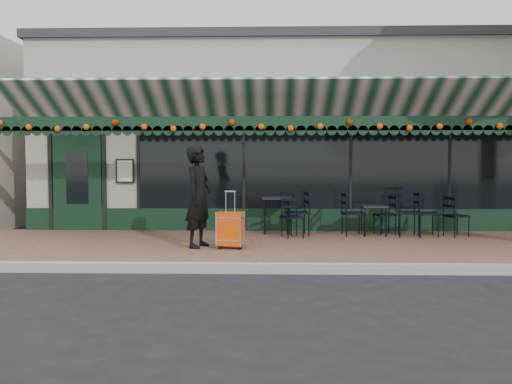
{
  "coord_description": "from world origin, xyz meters",
  "views": [
    {
      "loc": [
        -0.38,
        -8.24,
        1.67
      ],
      "look_at": [
        -0.66,
        1.6,
        1.15
      ],
      "focal_mm": 38.0,
      "sensor_mm": 36.0,
      "label": 1
    }
  ],
  "objects_px": {
    "cafe_table_a": "(374,209)",
    "chair_a_left": "(385,215)",
    "chair_b_left": "(298,213)",
    "chair_b_front": "(292,218)",
    "woman": "(199,197)",
    "cafe_table_b": "(277,201)",
    "chair_a_extra": "(456,216)",
    "chair_a_right": "(427,214)",
    "suitcase": "(230,229)",
    "chair_a_front": "(410,213)",
    "chair_b_right": "(353,214)"
  },
  "relations": [
    {
      "from": "chair_b_left",
      "to": "chair_b_right",
      "type": "bearing_deg",
      "value": 77.8
    },
    {
      "from": "cafe_table_b",
      "to": "chair_b_left",
      "type": "height_order",
      "value": "chair_b_left"
    },
    {
      "from": "chair_a_left",
      "to": "chair_b_left",
      "type": "xyz_separation_m",
      "value": [
        -1.86,
        -0.15,
        0.05
      ]
    },
    {
      "from": "chair_a_right",
      "to": "suitcase",
      "type": "bearing_deg",
      "value": 112.55
    },
    {
      "from": "chair_a_right",
      "to": "chair_b_right",
      "type": "bearing_deg",
      "value": 84.6
    },
    {
      "from": "chair_b_right",
      "to": "chair_b_front",
      "type": "bearing_deg",
      "value": 99.51
    },
    {
      "from": "chair_b_left",
      "to": "chair_b_right",
      "type": "height_order",
      "value": "chair_b_left"
    },
    {
      "from": "cafe_table_b",
      "to": "chair_b_right",
      "type": "distance_m",
      "value": 1.67
    },
    {
      "from": "chair_a_left",
      "to": "chair_a_extra",
      "type": "xyz_separation_m",
      "value": [
        1.41,
        -0.32,
        0.01
      ]
    },
    {
      "from": "cafe_table_b",
      "to": "suitcase",
      "type": "bearing_deg",
      "value": -110.81
    },
    {
      "from": "chair_a_right",
      "to": "chair_a_front",
      "type": "height_order",
      "value": "chair_a_front"
    },
    {
      "from": "chair_a_extra",
      "to": "chair_a_left",
      "type": "bearing_deg",
      "value": 56.66
    },
    {
      "from": "cafe_table_b",
      "to": "cafe_table_a",
      "type": "bearing_deg",
      "value": -11.6
    },
    {
      "from": "chair_b_left",
      "to": "chair_b_right",
      "type": "xyz_separation_m",
      "value": [
        1.16,
        -0.02,
        -0.01
      ]
    },
    {
      "from": "chair_a_extra",
      "to": "chair_b_right",
      "type": "height_order",
      "value": "chair_b_right"
    },
    {
      "from": "woman",
      "to": "chair_b_right",
      "type": "distance_m",
      "value": 3.52
    },
    {
      "from": "cafe_table_a",
      "to": "cafe_table_b",
      "type": "bearing_deg",
      "value": 168.4
    },
    {
      "from": "chair_a_front",
      "to": "chair_b_right",
      "type": "distance_m",
      "value": 1.15
    },
    {
      "from": "cafe_table_a",
      "to": "chair_b_left",
      "type": "bearing_deg",
      "value": 178.05
    },
    {
      "from": "woman",
      "to": "chair_b_front",
      "type": "bearing_deg",
      "value": -32.23
    },
    {
      "from": "woman",
      "to": "chair_b_right",
      "type": "relative_size",
      "value": 2.02
    },
    {
      "from": "chair_a_left",
      "to": "chair_b_front",
      "type": "relative_size",
      "value": 1.02
    },
    {
      "from": "cafe_table_a",
      "to": "chair_a_left",
      "type": "xyz_separation_m",
      "value": [
        0.27,
        0.2,
        -0.16
      ]
    },
    {
      "from": "chair_a_left",
      "to": "chair_a_right",
      "type": "height_order",
      "value": "chair_a_right"
    },
    {
      "from": "chair_a_left",
      "to": "chair_a_front",
      "type": "distance_m",
      "value": 0.57
    },
    {
      "from": "cafe_table_a",
      "to": "chair_b_front",
      "type": "distance_m",
      "value": 1.76
    },
    {
      "from": "cafe_table_a",
      "to": "chair_a_left",
      "type": "distance_m",
      "value": 0.37
    },
    {
      "from": "cafe_table_b",
      "to": "chair_a_front",
      "type": "bearing_deg",
      "value": -11.89
    },
    {
      "from": "cafe_table_a",
      "to": "chair_b_front",
      "type": "bearing_deg",
      "value": -168.83
    },
    {
      "from": "woman",
      "to": "chair_a_right",
      "type": "distance_m",
      "value": 4.84
    },
    {
      "from": "cafe_table_b",
      "to": "chair_b_front",
      "type": "xyz_separation_m",
      "value": [
        0.31,
        -0.76,
        -0.3
      ]
    },
    {
      "from": "woman",
      "to": "chair_a_left",
      "type": "bearing_deg",
      "value": -42.98
    },
    {
      "from": "cafe_table_b",
      "to": "chair_a_left",
      "type": "height_order",
      "value": "chair_a_left"
    },
    {
      "from": "cafe_table_a",
      "to": "chair_a_right",
      "type": "relative_size",
      "value": 0.68
    },
    {
      "from": "cafe_table_a",
      "to": "chair_b_right",
      "type": "height_order",
      "value": "chair_b_right"
    },
    {
      "from": "cafe_table_a",
      "to": "cafe_table_b",
      "type": "distance_m",
      "value": 2.08
    },
    {
      "from": "woman",
      "to": "chair_b_left",
      "type": "bearing_deg",
      "value": -27.01
    },
    {
      "from": "cafe_table_b",
      "to": "chair_b_front",
      "type": "distance_m",
      "value": 0.87
    },
    {
      "from": "cafe_table_a",
      "to": "chair_b_front",
      "type": "height_order",
      "value": "chair_b_front"
    },
    {
      "from": "chair_b_front",
      "to": "chair_a_left",
      "type": "bearing_deg",
      "value": -5.73
    },
    {
      "from": "cafe_table_a",
      "to": "chair_b_front",
      "type": "xyz_separation_m",
      "value": [
        -1.72,
        -0.34,
        -0.16
      ]
    },
    {
      "from": "woman",
      "to": "cafe_table_b",
      "type": "distance_m",
      "value": 2.55
    },
    {
      "from": "cafe_table_b",
      "to": "chair_b_front",
      "type": "relative_size",
      "value": 0.96
    },
    {
      "from": "chair_b_right",
      "to": "chair_b_front",
      "type": "xyz_separation_m",
      "value": [
        -1.29,
        -0.37,
        -0.05
      ]
    },
    {
      "from": "chair_a_left",
      "to": "chair_b_right",
      "type": "xyz_separation_m",
      "value": [
        -0.7,
        -0.17,
        0.04
      ]
    },
    {
      "from": "woman",
      "to": "chair_a_extra",
      "type": "height_order",
      "value": "woman"
    },
    {
      "from": "chair_a_left",
      "to": "chair_b_right",
      "type": "height_order",
      "value": "chair_b_right"
    },
    {
      "from": "chair_b_left",
      "to": "chair_b_front",
      "type": "bearing_deg",
      "value": -29.61
    },
    {
      "from": "cafe_table_a",
      "to": "chair_b_right",
      "type": "relative_size",
      "value": 0.7
    },
    {
      "from": "suitcase",
      "to": "chair_a_extra",
      "type": "relative_size",
      "value": 1.21
    }
  ]
}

